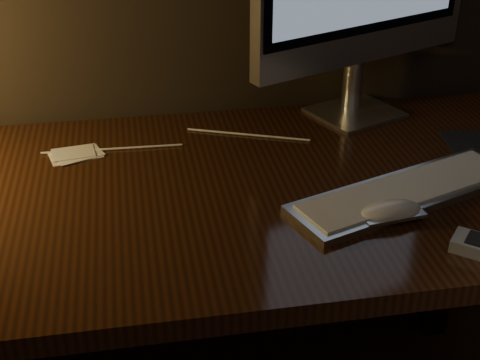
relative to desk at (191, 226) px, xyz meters
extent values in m
cube|color=#351A0C|center=(0.00, -0.07, 0.11)|extent=(1.60, 0.75, 0.04)
cube|color=black|center=(0.75, 0.25, -0.27)|extent=(0.06, 0.06, 0.71)
cube|color=black|center=(0.00, 0.27, -0.17)|extent=(1.48, 0.02, 0.51)
cube|color=silver|center=(0.43, 0.23, 0.13)|extent=(0.24, 0.23, 0.01)
cylinder|color=silver|center=(0.43, 0.26, 0.20)|extent=(0.06, 0.06, 0.13)
cube|color=silver|center=(0.40, -0.17, 0.14)|extent=(0.50, 0.29, 0.02)
ellipsoid|color=white|center=(0.34, -0.24, 0.14)|extent=(0.12, 0.08, 0.02)
cube|color=white|center=(-0.23, 0.12, 0.13)|extent=(0.12, 0.10, 0.01)
cylinder|color=white|center=(0.00, 0.13, 0.13)|extent=(0.57, 0.15, 0.01)
camera|label=1|loc=(-0.11, -1.19, 0.77)|focal=50.00mm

